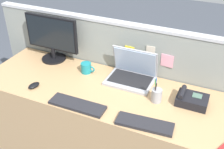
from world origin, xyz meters
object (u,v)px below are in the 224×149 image
object	(u,v)px
computer_mouse_right_hand	(34,85)
pen_cup	(157,95)
laptop	(132,73)
desktop_monitor	(52,37)
desk_phone	(191,100)
coffee_mug	(86,68)
keyboard_main	(77,105)
keyboard_spare	(145,124)

from	to	relation	value
computer_mouse_right_hand	pen_cup	world-z (taller)	pen_cup
laptop	desktop_monitor	bearing A→B (deg)	177.80
laptop	computer_mouse_right_hand	distance (m)	0.78
desk_phone	computer_mouse_right_hand	world-z (taller)	desk_phone
coffee_mug	pen_cup	bearing A→B (deg)	-12.32
keyboard_main	pen_cup	distance (m)	0.57
laptop	desk_phone	world-z (taller)	laptop
desktop_monitor	keyboard_main	distance (m)	0.78
computer_mouse_right_hand	coffee_mug	distance (m)	0.45
desk_phone	pen_cup	size ratio (longest dim) A/B	1.16
computer_mouse_right_hand	coffee_mug	size ratio (longest dim) A/B	0.79
laptop	computer_mouse_right_hand	xyz separation A→B (m)	(-0.66, -0.42, -0.05)
keyboard_main	computer_mouse_right_hand	xyz separation A→B (m)	(-0.43, 0.07, 0.01)
desktop_monitor	computer_mouse_right_hand	world-z (taller)	desktop_monitor
laptop	coffee_mug	bearing A→B (deg)	-171.77
keyboard_main	coffee_mug	distance (m)	0.46
pen_cup	coffee_mug	size ratio (longest dim) A/B	1.50
keyboard_spare	computer_mouse_right_hand	bearing A→B (deg)	171.52
keyboard_spare	laptop	bearing A→B (deg)	114.64
pen_cup	laptop	bearing A→B (deg)	143.06
desktop_monitor	coffee_mug	size ratio (longest dim) A/B	4.00
keyboard_main	computer_mouse_right_hand	size ratio (longest dim) A/B	4.13
computer_mouse_right_hand	coffee_mug	xyz separation A→B (m)	(0.27, 0.36, 0.03)
desk_phone	keyboard_main	distance (m)	0.82
desk_phone	keyboard_main	size ratio (longest dim) A/B	0.53
computer_mouse_right_hand	desk_phone	bearing A→B (deg)	26.47
desktop_monitor	pen_cup	bearing A→B (deg)	-12.44
keyboard_main	computer_mouse_right_hand	bearing A→B (deg)	170.63
keyboard_main	coffee_mug	bearing A→B (deg)	109.98
desktop_monitor	coffee_mug	world-z (taller)	desktop_monitor
desktop_monitor	pen_cup	xyz separation A→B (m)	(1.04, -0.23, -0.17)
keyboard_main	desk_phone	bearing A→B (deg)	25.68
laptop	keyboard_spare	size ratio (longest dim) A/B	0.99
pen_cup	coffee_mug	world-z (taller)	pen_cup
keyboard_spare	computer_mouse_right_hand	world-z (taller)	computer_mouse_right_hand
laptop	keyboard_main	bearing A→B (deg)	-115.02
desktop_monitor	laptop	bearing A→B (deg)	-2.20
keyboard_spare	pen_cup	world-z (taller)	pen_cup
keyboard_main	coffee_mug	xyz separation A→B (m)	(-0.16, 0.43, 0.03)
laptop	keyboard_main	world-z (taller)	laptop
coffee_mug	keyboard_spare	bearing A→B (deg)	-32.62
keyboard_main	keyboard_spare	world-z (taller)	same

